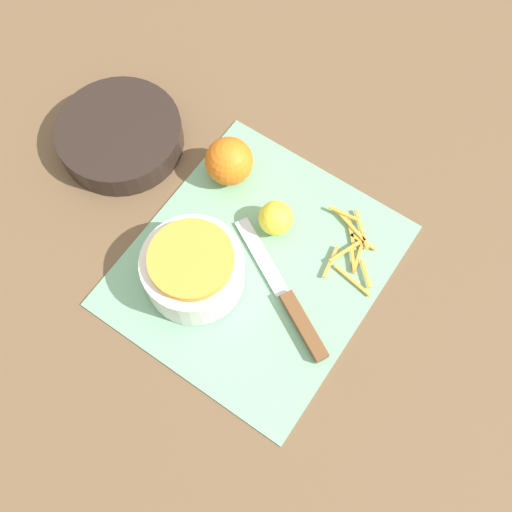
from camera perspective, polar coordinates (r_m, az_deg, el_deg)
The scene contains 8 objects.
ground_plane at distance 0.91m, azimuth 0.00°, elevation -0.90°, with size 4.00×4.00×0.00m, color brown.
cutting_board at distance 0.91m, azimuth 0.00°, elevation -0.83°, with size 0.40×0.35×0.01m.
bowl_speckled at distance 0.86m, azimuth -6.01°, elevation -1.19°, with size 0.15×0.15×0.08m.
bowl_dark at distance 1.02m, azimuth -12.81°, elevation 11.13°, with size 0.20×0.20×0.05m.
knife at distance 0.87m, azimuth 3.74°, elevation -5.27°, with size 0.13×0.23×0.02m.
orange_left at distance 0.94m, azimuth -2.58°, elevation 9.01°, with size 0.08×0.08×0.08m.
lemon at distance 0.91m, azimuth 1.91°, elevation 3.63°, with size 0.05×0.05×0.05m.
peel_pile at distance 0.92m, azimuth 9.14°, elevation 0.81°, with size 0.13×0.13×0.01m.
Camera 1 is at (-0.29, -0.20, 0.84)m, focal length 42.00 mm.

